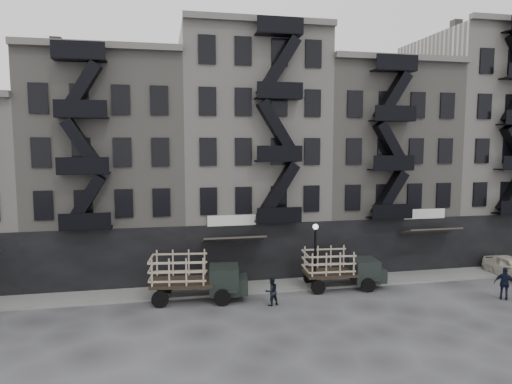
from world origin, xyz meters
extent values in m
plane|color=#38383A|center=(0.00, 0.00, 0.00)|extent=(140.00, 140.00, 0.00)
cube|color=slate|center=(0.00, 3.75, 0.07)|extent=(55.00, 2.50, 0.15)
cube|color=gray|center=(-10.00, 10.00, 7.50)|extent=(10.00, 10.00, 15.00)
cube|color=black|center=(-10.00, 5.05, 2.00)|extent=(10.00, 0.35, 4.00)
cube|color=#595651|center=(-10.00, 4.85, 15.20)|extent=(10.00, 0.50, 0.40)
cube|color=#4C4744|center=(-13.00, 10.00, 15.60)|extent=(0.70, 0.70, 1.20)
cube|color=#4C4744|center=(-7.50, 10.00, 15.60)|extent=(0.70, 0.70, 1.20)
cube|color=#AFABA1|center=(0.00, 10.00, 8.50)|extent=(10.00, 10.00, 17.00)
cube|color=black|center=(0.00, 5.05, 2.00)|extent=(10.00, 0.35, 4.00)
cube|color=#595651|center=(0.00, 4.85, 17.20)|extent=(10.00, 0.50, 0.40)
cube|color=#4C4744|center=(-3.00, 10.00, 17.60)|extent=(0.70, 0.70, 1.20)
cube|color=#4C4744|center=(2.50, 10.00, 17.60)|extent=(0.70, 0.70, 1.20)
cube|color=gray|center=(10.00, 10.00, 7.50)|extent=(10.00, 10.00, 15.00)
cube|color=black|center=(10.00, 5.05, 2.00)|extent=(10.00, 0.35, 4.00)
cube|color=#595651|center=(10.00, 4.85, 15.20)|extent=(10.00, 0.50, 0.40)
cube|color=#4C4744|center=(7.00, 10.00, 15.60)|extent=(0.70, 0.70, 1.20)
cube|color=#4C4744|center=(12.50, 10.00, 15.60)|extent=(0.70, 0.70, 1.20)
cube|color=#AFABA1|center=(20.00, 10.00, 9.00)|extent=(10.00, 10.00, 18.00)
cube|color=#4C4744|center=(17.00, 10.00, 18.60)|extent=(0.70, 0.70, 1.20)
cube|color=#4C4744|center=(22.50, 10.00, 18.60)|extent=(0.70, 0.70, 1.20)
cylinder|color=black|center=(3.00, 2.60, 2.00)|extent=(0.14, 0.14, 4.00)
sphere|color=silver|center=(3.00, 2.60, 4.10)|extent=(0.36, 0.36, 0.36)
cube|color=black|center=(-5.38, 2.27, 1.13)|extent=(3.89, 2.58, 0.19)
cube|color=black|center=(-2.92, 1.97, 1.24)|extent=(1.94, 2.13, 1.61)
cube|color=black|center=(-1.96, 1.85, 0.91)|extent=(1.05, 1.71, 0.97)
cylinder|color=black|center=(-3.16, 0.91, 0.48)|extent=(0.99, 0.35, 0.97)
cylinder|color=black|center=(-2.90, 3.05, 0.48)|extent=(0.99, 0.35, 0.97)
cylinder|color=black|center=(-6.68, 1.35, 0.48)|extent=(0.99, 0.35, 0.97)
cylinder|color=black|center=(-6.42, 3.48, 0.48)|extent=(0.99, 0.35, 0.97)
cube|color=black|center=(4.08, 2.64, 1.03)|extent=(3.47, 2.19, 0.18)
cube|color=black|center=(6.34, 2.49, 1.13)|extent=(1.69, 1.87, 1.48)
cube|color=black|center=(7.22, 2.43, 0.84)|extent=(0.89, 1.53, 0.89)
cylinder|color=black|center=(6.18, 1.51, 0.44)|extent=(0.90, 0.28, 0.89)
cylinder|color=black|center=(6.31, 3.48, 0.44)|extent=(0.90, 0.28, 0.89)
cylinder|color=black|center=(2.93, 1.73, 0.44)|extent=(0.90, 0.28, 0.89)
cylinder|color=black|center=(3.07, 3.70, 0.44)|extent=(0.90, 0.28, 0.89)
imported|color=beige|center=(17.34, 2.33, 0.75)|extent=(1.82, 4.44, 1.51)
imported|color=black|center=(-0.37, 0.45, 0.83)|extent=(0.97, 0.86, 1.67)
imported|color=black|center=(13.55, -1.43, 0.99)|extent=(1.20, 1.11, 1.98)
camera|label=1|loc=(-6.38, -24.43, 9.35)|focal=32.00mm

